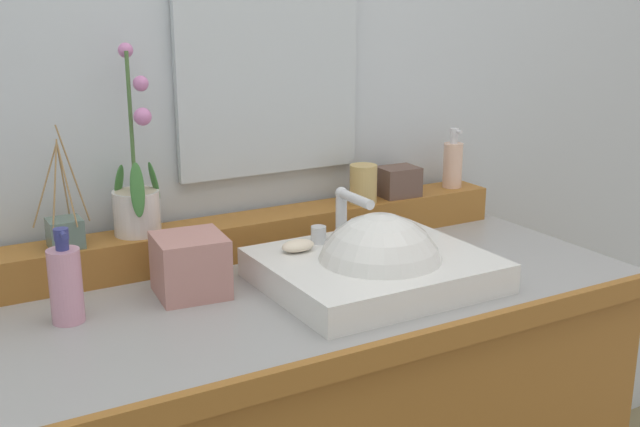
% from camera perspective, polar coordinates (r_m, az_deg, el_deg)
% --- Properties ---
extents(wall_back, '(3.24, 0.20, 2.75)m').
position_cam_1_polar(wall_back, '(1.82, -8.85, 14.41)').
color(wall_back, silver).
rests_on(wall_back, ground).
extents(back_ledge, '(1.33, 0.11, 0.08)m').
position_cam_1_polar(back_ledge, '(1.74, -6.09, -1.74)').
color(back_ledge, '#996126').
rests_on(back_ledge, vanity_cabinet).
extents(sink_basin, '(0.43, 0.37, 0.28)m').
position_cam_1_polar(sink_basin, '(1.57, 4.18, -4.39)').
color(sink_basin, white).
rests_on(sink_basin, vanity_cabinet).
extents(soap_bar, '(0.07, 0.04, 0.02)m').
position_cam_1_polar(soap_bar, '(1.58, -1.60, -2.34)').
color(soap_bar, beige).
rests_on(soap_bar, sink_basin).
extents(potted_plant, '(0.10, 0.12, 0.38)m').
position_cam_1_polar(potted_plant, '(1.64, -13.11, 1.16)').
color(potted_plant, silver).
rests_on(potted_plant, back_ledge).
extents(soap_dispenser, '(0.05, 0.05, 0.15)m').
position_cam_1_polar(soap_dispenser, '(2.02, 9.58, 3.60)').
color(soap_dispenser, beige).
rests_on(soap_dispenser, back_ledge).
extents(tumbler_cup, '(0.06, 0.06, 0.09)m').
position_cam_1_polar(tumbler_cup, '(1.85, 3.15, 2.14)').
color(tumbler_cup, tan).
rests_on(tumbler_cup, back_ledge).
extents(reed_diffuser, '(0.11, 0.08, 0.24)m').
position_cam_1_polar(reed_diffuser, '(1.61, -17.97, -1.20)').
color(reed_diffuser, '#556C62').
rests_on(reed_diffuser, back_ledge).
extents(trinket_box, '(0.10, 0.08, 0.07)m').
position_cam_1_polar(trinket_box, '(1.92, 5.68, 2.32)').
color(trinket_box, brown).
rests_on(trinket_box, back_ledge).
extents(lotion_bottle, '(0.06, 0.06, 0.17)m').
position_cam_1_polar(lotion_bottle, '(1.45, -17.92, -4.83)').
color(lotion_bottle, '#CD8FA7').
rests_on(lotion_bottle, vanity_cabinet).
extents(tissue_box, '(0.14, 0.14, 0.12)m').
position_cam_1_polar(tissue_box, '(1.53, -9.36, -3.71)').
color(tissue_box, tan).
rests_on(tissue_box, vanity_cabinet).
extents(mirror, '(0.44, 0.02, 0.57)m').
position_cam_1_polar(mirror, '(1.77, -3.71, 12.00)').
color(mirror, silver).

